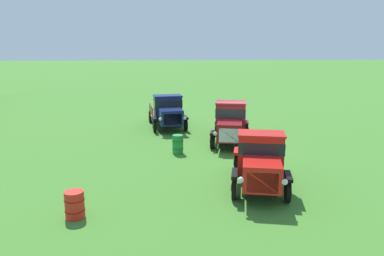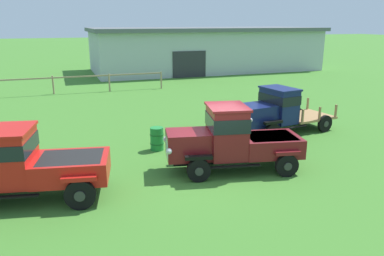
{
  "view_description": "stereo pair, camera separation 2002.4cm",
  "coord_description": "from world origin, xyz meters",
  "px_view_note": "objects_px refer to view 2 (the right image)",
  "views": [
    {
      "loc": [
        -18.73,
        3.47,
        5.15
      ],
      "look_at": [
        0.07,
        2.31,
        1.0
      ],
      "focal_mm": 35.0,
      "sensor_mm": 36.0,
      "label": 1
    },
    {
      "loc": [
        -4.68,
        -10.8,
        4.97
      ],
      "look_at": [
        0.07,
        2.31,
        1.0
      ],
      "focal_mm": 35.0,
      "sensor_mm": 36.0,
      "label": 2
    }
  ],
  "objects_px": {
    "farm_shed": "(205,49)",
    "vintage_truck_foreground_near": "(25,164)",
    "vintage_truck_midrow_center": "(274,110)",
    "vintage_truck_second_in_line": "(231,139)",
    "oil_drum_beside_row": "(157,139)"
  },
  "relations": [
    {
      "from": "farm_shed",
      "to": "vintage_truck_foreground_near",
      "type": "height_order",
      "value": "farm_shed"
    },
    {
      "from": "vintage_truck_midrow_center",
      "to": "vintage_truck_second_in_line",
      "type": "bearing_deg",
      "value": -138.58
    },
    {
      "from": "vintage_truck_foreground_near",
      "to": "vintage_truck_second_in_line",
      "type": "bearing_deg",
      "value": 0.22
    },
    {
      "from": "vintage_truck_midrow_center",
      "to": "vintage_truck_foreground_near",
      "type": "bearing_deg",
      "value": -161.85
    },
    {
      "from": "farm_shed",
      "to": "vintage_truck_foreground_near",
      "type": "distance_m",
      "value": 31.02
    },
    {
      "from": "vintage_truck_foreground_near",
      "to": "oil_drum_beside_row",
      "type": "height_order",
      "value": "vintage_truck_foreground_near"
    },
    {
      "from": "vintage_truck_foreground_near",
      "to": "farm_shed",
      "type": "bearing_deg",
      "value": 58.67
    },
    {
      "from": "vintage_truck_second_in_line",
      "to": "farm_shed",
      "type": "bearing_deg",
      "value": 70.01
    },
    {
      "from": "farm_shed",
      "to": "vintage_truck_foreground_near",
      "type": "bearing_deg",
      "value": -121.33
    },
    {
      "from": "farm_shed",
      "to": "oil_drum_beside_row",
      "type": "xyz_separation_m",
      "value": [
        -11.5,
        -23.56,
        -1.75
      ]
    },
    {
      "from": "vintage_truck_foreground_near",
      "to": "vintage_truck_midrow_center",
      "type": "distance_m",
      "value": 10.82
    },
    {
      "from": "vintage_truck_foreground_near",
      "to": "vintage_truck_second_in_line",
      "type": "xyz_separation_m",
      "value": [
        6.49,
        0.02,
        0.05
      ]
    },
    {
      "from": "farm_shed",
      "to": "oil_drum_beside_row",
      "type": "distance_m",
      "value": 26.28
    },
    {
      "from": "vintage_truck_foreground_near",
      "to": "vintage_truck_second_in_line",
      "type": "distance_m",
      "value": 6.49
    },
    {
      "from": "vintage_truck_midrow_center",
      "to": "oil_drum_beside_row",
      "type": "height_order",
      "value": "vintage_truck_midrow_center"
    }
  ]
}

